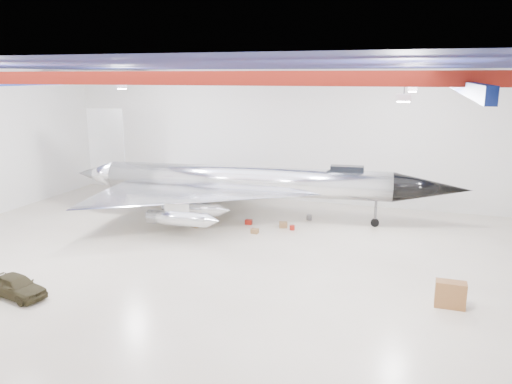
% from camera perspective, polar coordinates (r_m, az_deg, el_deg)
% --- Properties ---
extents(floor, '(40.00, 40.00, 0.00)m').
position_cam_1_polar(floor, '(29.71, -4.04, -7.54)').
color(floor, '#BDAE96').
rests_on(floor, ground).
extents(wall_back, '(40.00, 0.00, 40.00)m').
position_cam_1_polar(wall_back, '(42.32, 3.67, 6.38)').
color(wall_back, silver).
rests_on(wall_back, floor).
extents(ceiling, '(40.00, 40.00, 0.00)m').
position_cam_1_polar(ceiling, '(27.79, -4.41, 14.19)').
color(ceiling, '#0A0F38').
rests_on(ceiling, wall_back).
extents(ceiling_structure, '(39.50, 29.50, 1.08)m').
position_cam_1_polar(ceiling_structure, '(27.79, -4.39, 12.79)').
color(ceiling_structure, maroon).
rests_on(ceiling_structure, ceiling).
extents(jet_aircraft, '(29.48, 18.55, 8.04)m').
position_cam_1_polar(jet_aircraft, '(36.86, -1.31, 0.87)').
color(jet_aircraft, silver).
rests_on(jet_aircraft, floor).
extents(jeep, '(3.54, 1.99, 1.14)m').
position_cam_1_polar(jeep, '(27.14, -25.69, -9.65)').
color(jeep, '#332D19').
rests_on(jeep, floor).
extents(desk, '(1.37, 0.69, 1.25)m').
position_cam_1_polar(desk, '(25.19, 21.33, -10.85)').
color(desk, brown).
rests_on(desk, floor).
extents(crate_ply, '(0.65, 0.59, 0.37)m').
position_cam_1_polar(crate_ply, '(35.70, -6.95, -3.70)').
color(crate_ply, olive).
rests_on(crate_ply, floor).
extents(toolbox_red, '(0.51, 0.42, 0.34)m').
position_cam_1_polar(toolbox_red, '(36.09, -0.84, -3.44)').
color(toolbox_red, maroon).
rests_on(toolbox_red, floor).
extents(parts_bin, '(0.69, 0.61, 0.40)m').
position_cam_1_polar(parts_bin, '(35.36, 3.13, -3.76)').
color(parts_bin, olive).
rests_on(parts_bin, floor).
extents(crate_small, '(0.43, 0.37, 0.26)m').
position_cam_1_polar(crate_small, '(38.78, -11.13, -2.57)').
color(crate_small, '#59595B').
rests_on(crate_small, floor).
extents(tool_chest, '(0.39, 0.39, 0.33)m').
position_cam_1_polar(tool_chest, '(34.88, 4.16, -4.08)').
color(tool_chest, maroon).
rests_on(tool_chest, floor).
extents(oil_barrel, '(0.51, 0.42, 0.33)m').
position_cam_1_polar(oil_barrel, '(34.03, -0.15, -4.48)').
color(oil_barrel, olive).
rests_on(oil_barrel, floor).
extents(spares_box, '(0.53, 0.53, 0.37)m').
position_cam_1_polar(spares_box, '(37.36, 6.10, -2.91)').
color(spares_box, '#59595B').
rests_on(spares_box, floor).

